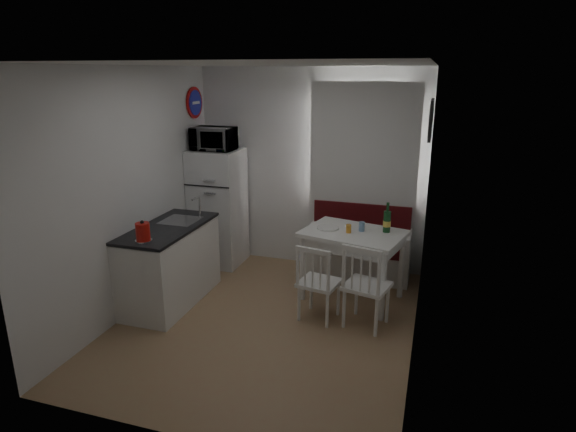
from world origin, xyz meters
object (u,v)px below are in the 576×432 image
fridge (218,207)px  microwave (214,139)px  bench (358,253)px  kettle (143,232)px  kitchen_counter (171,264)px  dining_table (353,239)px  chair_left (317,276)px  chair_right (366,278)px  wine_bottle (387,217)px

fridge → microwave: microwave is taller
bench → kettle: size_ratio=5.83×
kitchen_counter → bench: size_ratio=1.02×
dining_table → chair_left: bearing=-97.6°
kitchen_counter → chair_right: size_ratio=2.58×
microwave → kettle: bearing=-89.0°
kitchen_counter → kettle: kitchen_counter is taller
kettle → chair_right: bearing=14.2°
kitchen_counter → microwave: microwave is taller
chair_left → kettle: kettle is taller
chair_right → wine_bottle: wine_bottle is taller
fridge → microwave: (0.00, -0.05, 0.93)m
kitchen_counter → bench: (1.91, 1.35, -0.15)m
chair_left → microwave: bearing=155.2°
kitchen_counter → chair_right: bearing=0.3°
dining_table → wine_bottle: bearing=29.2°
chair_left → fridge: size_ratio=0.29×
chair_left → wine_bottle: bearing=61.8°
bench → fridge: fridge is taller
chair_right → bench: bearing=115.2°
chair_left → bench: bearing=91.1°
bench → wine_bottle: wine_bottle is taller
bench → dining_table: bench is taller
chair_left → dining_table: bearing=79.3°
dining_table → chair_left: 0.73m
dining_table → chair_left: size_ratio=2.69×
kettle → fridge: bearing=91.0°
kettle → microwave: bearing=91.0°
chair_left → microwave: 2.37m
microwave → wine_bottle: (2.28, -0.42, -0.72)m
bench → chair_left: (-0.21, -1.34, 0.22)m
dining_table → chair_left: (-0.25, -0.66, -0.20)m
bench → kettle: kettle is taller
dining_table → chair_right: size_ratio=2.41×
kitchen_counter → fridge: size_ratio=0.84×
bench → chair_left: size_ratio=2.83×
fridge → wine_bottle: fridge is taller
dining_table → microwave: 2.23m
dining_table → microwave: bearing=178.2°
kettle → wine_bottle: wine_bottle is taller
kitchen_counter → wine_bottle: kitchen_counter is taller
chair_left → kettle: 1.81m
chair_left → microwave: microwave is taller
chair_right → wine_bottle: 0.88m
kitchen_counter → microwave: bearing=89.1°
bench → kettle: (-1.87, -1.89, 0.70)m
dining_table → chair_right: 0.73m
dining_table → kettle: size_ratio=5.53×
fridge → dining_table: bearing=-16.4°
bench → fridge: size_ratio=0.83×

